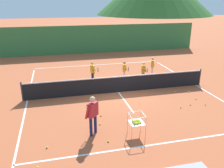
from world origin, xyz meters
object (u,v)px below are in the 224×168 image
Objects in this scene: student_3 at (152,65)px; tennis_net at (118,84)px; tennis_ball_1 at (175,92)px; tennis_ball_4 at (37,167)px; tennis_ball_9 at (190,105)px; tennis_ball_2 at (131,120)px; student_2 at (144,70)px; tennis_ball_5 at (196,99)px; tennis_ball_0 at (189,92)px; tennis_ball_6 at (108,141)px; tennis_ball_10 at (205,104)px; tennis_ball_8 at (47,147)px; tennis_ball_11 at (100,124)px; instructor at (93,112)px; student_0 at (93,70)px; student_1 at (125,69)px; ball_cart at (137,122)px; tennis_ball_3 at (101,116)px; tennis_ball_7 at (181,107)px.

tennis_net is at bearing -141.20° from student_3.
tennis_ball_1 is 1.00× the size of tennis_ball_4.
tennis_ball_9 is at bearing -40.62° from tennis_net.
tennis_ball_1 and tennis_ball_9 have the same top height.
tennis_ball_4 is (-3.92, -2.35, 0.00)m from tennis_ball_2.
student_2 is 19.37× the size of tennis_ball_2.
tennis_ball_0 is at bearing 79.12° from tennis_ball_5.
tennis_ball_10 is (5.59, 2.09, 0.00)m from tennis_ball_6.
tennis_ball_11 is at bearing 29.00° from tennis_ball_8.
instructor is at bearing -160.38° from tennis_ball_5.
tennis_ball_4 is at bearing -160.12° from tennis_ball_6.
student_1 is (2.12, -0.06, -0.05)m from student_0.
tennis_ball_6 is at bearing -3.63° from tennis_ball_8.
tennis_ball_0 is at bearing 38.98° from ball_cart.
tennis_ball_3 is at bearing -131.37° from student_2.
tennis_ball_4 is 1.00× the size of tennis_ball_6.
tennis_ball_3 is (-5.58, -1.74, 0.00)m from tennis_ball_0.
tennis_ball_8 is at bearing -166.11° from tennis_ball_10.
student_2 is at bearing 95.37° from tennis_ball_7.
tennis_ball_5 is (5.98, 2.13, -0.94)m from instructor.
tennis_ball_6 is (-5.73, -3.89, 0.00)m from tennis_ball_0.
student_2 is at bearing 51.98° from tennis_ball_11.
tennis_ball_8 is at bearing -134.59° from student_2.
tennis_ball_6 is 4.68m from tennis_ball_7.
student_2 is 5.49m from tennis_ball_2.
tennis_ball_6 is 5.97m from tennis_ball_10.
tennis_ball_3 and tennis_ball_11 have the same top height.
tennis_ball_0 and tennis_ball_11 have the same top height.
student_3 is at bearing 56.64° from tennis_ball_6.
instructor is at bearing -117.67° from tennis_net.
tennis_ball_8 is 1.00× the size of tennis_ball_10.
student_3 is 8.11m from ball_cart.
tennis_net is 4.70m from ball_cart.
tennis_ball_9 and tennis_ball_10 have the same top height.
tennis_ball_3 is at bearing 149.57° from tennis_ball_2.
student_2 is 4.25m from tennis_ball_9.
tennis_net is 156.72× the size of tennis_ball_4.
tennis_ball_5 is at bearing -28.33° from tennis_net.
tennis_ball_3 is (-0.43, -4.84, -0.78)m from student_0.
student_2 is at bearing 113.09° from tennis_ball_10.
student_2 is 19.37× the size of tennis_ball_9.
tennis_ball_5 is (4.95, -4.14, -0.78)m from student_0.
tennis_ball_2 is at bearing -167.14° from tennis_ball_7.
tennis_ball_10 is at bearing -85.16° from tennis_ball_5.
tennis_ball_8 is at bearing -130.10° from tennis_net.
tennis_ball_7 is (-1.33, -0.77, 0.00)m from tennis_ball_5.
student_3 reaches higher than tennis_net.
tennis_ball_2 is 1.43m from tennis_ball_11.
tennis_net reaches higher than tennis_ball_2.
student_2 is (3.22, -0.69, -0.03)m from student_0.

